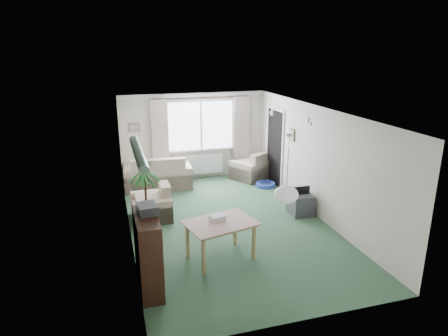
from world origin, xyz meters
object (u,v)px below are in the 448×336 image
object	(u,v)px
houseplant	(146,193)
pet_bed	(265,185)
dining_table	(220,241)
tv_cube	(300,204)
armchair_left	(151,202)
sofa	(158,171)
coffee_table	(177,179)
armchair_corner	(250,165)
bookshelf	(148,253)

from	to	relation	value
houseplant	pet_bed	world-z (taller)	houseplant
dining_table	tv_cube	size ratio (longest dim) A/B	2.09
armchair_left	tv_cube	size ratio (longest dim) A/B	1.64
sofa	coffee_table	bearing A→B (deg)	-176.57
tv_cube	armchair_corner	bearing A→B (deg)	95.96
sofa	tv_cube	distance (m)	3.89
tv_cube	dining_table	bearing A→B (deg)	-147.33
bookshelf	dining_table	size ratio (longest dim) A/B	1.11
dining_table	armchair_left	bearing A→B (deg)	114.77
armchair_left	houseplant	world-z (taller)	houseplant
coffee_table	tv_cube	size ratio (longest dim) A/B	1.52
armchair_left	coffee_table	distance (m)	2.20
bookshelf	dining_table	distance (m)	1.44
coffee_table	tv_cube	bearing A→B (deg)	-49.63
dining_table	tv_cube	world-z (taller)	dining_table
tv_cube	bookshelf	bearing A→B (deg)	-150.13
dining_table	coffee_table	bearing A→B (deg)	90.65
houseplant	bookshelf	bearing A→B (deg)	-95.08
armchair_corner	coffee_table	xyz separation A→B (m)	(-2.06, 0.02, -0.21)
bookshelf	pet_bed	xyz separation A→B (m)	(3.49, 3.86, -0.55)
coffee_table	pet_bed	bearing A→B (deg)	-19.01
armchair_corner	bookshelf	size ratio (longest dim) A/B	0.72
bookshelf	houseplant	bearing A→B (deg)	84.11
coffee_table	tv_cube	distance (m)	3.53
bookshelf	tv_cube	bearing A→B (deg)	27.92
houseplant	pet_bed	size ratio (longest dim) A/B	3.05
sofa	armchair_corner	xyz separation A→B (m)	(2.58, -0.02, -0.04)
coffee_table	bookshelf	bearing A→B (deg)	-105.12
houseplant	dining_table	distance (m)	1.98
sofa	dining_table	world-z (taller)	sofa
armchair_corner	tv_cube	world-z (taller)	armchair_corner
sofa	pet_bed	distance (m)	2.88
coffee_table	houseplant	bearing A→B (deg)	-113.06
armchair_corner	pet_bed	world-z (taller)	armchair_corner
armchair_corner	bookshelf	world-z (taller)	bookshelf
armchair_corner	houseplant	distance (m)	4.00
tv_cube	pet_bed	size ratio (longest dim) A/B	1.00
houseplant	pet_bed	xyz separation A→B (m)	(3.30, 1.72, -0.74)
sofa	dining_table	xyz separation A→B (m)	(0.56, -4.07, -0.10)
houseplant	coffee_table	bearing A→B (deg)	66.94
pet_bed	dining_table	bearing A→B (deg)	-123.62
sofa	coffee_table	world-z (taller)	sofa
sofa	bookshelf	world-z (taller)	bookshelf
armchair_left	houseplant	xyz separation A→B (m)	(-0.15, -0.50, 0.41)
sofa	armchair_corner	distance (m)	2.58
armchair_left	pet_bed	distance (m)	3.39
coffee_table	houseplant	xyz separation A→B (m)	(-1.06, -2.49, 0.61)
houseplant	tv_cube	bearing A→B (deg)	-3.38
armchair_corner	armchair_left	distance (m)	3.57
coffee_table	dining_table	size ratio (longest dim) A/B	0.73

